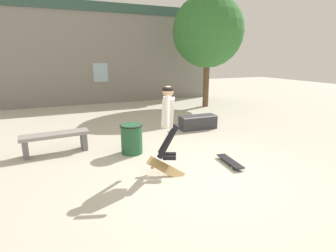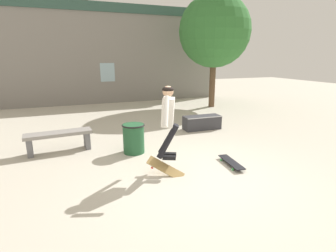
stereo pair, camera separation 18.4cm
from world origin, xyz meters
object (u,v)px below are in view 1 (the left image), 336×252
Objects in this scene: skateboard_flipping at (166,168)px; skate_ledge at (198,122)px; park_bench at (55,139)px; skateboard_resting at (230,161)px; skater at (168,116)px; tree_right at (208,32)px; trash_bin at (132,138)px.

skate_ledge is at bearing 86.86° from skateboard_flipping.
skateboard_resting is (3.48, -2.26, -0.29)m from park_bench.
skater reaches higher than skateboard_flipping.
park_bench is 1.11× the size of skater.
tree_right is 7.04× the size of skateboard_flipping.
tree_right is at bearing 43.52° from trash_bin.
skater is (0.35, -1.42, 0.81)m from trash_bin.
tree_right reaches higher than skateboard_flipping.
park_bench is at bearing 159.28° from skater.
skateboard_flipping is (-2.31, -2.76, -0.09)m from skate_ledge.
skateboard_flipping is (-4.66, -6.15, -3.23)m from tree_right.
skater is at bearing -50.97° from park_bench.
park_bench is at bearing 168.95° from skateboard_flipping.
park_bench is at bearing 62.98° from skateboard_resting.
skate_ledge is 1.40× the size of skateboard_resting.
skater is 1.83m from skateboard_resting.
skateboard_flipping is at bearing -52.54° from park_bench.
park_bench is 1.85m from trash_bin.
tree_right is 7.94m from skater.
skater reaches higher than skate_ledge.
skate_ledge is at bearing 2.98° from park_bench.
park_bench is 2.95m from skateboard_flipping.
skate_ledge is at bearing -124.70° from tree_right.
park_bench is 1.30× the size of skate_ledge.
tree_right is 7.71m from skateboard_resting.
skateboard_flipping is (-0.07, -0.04, -1.06)m from skater.
skater is 1.64× the size of skateboard_resting.
tree_right is 6.91× the size of trash_bin.
trash_bin reaches higher than park_bench.
skate_ledge reaches higher than skateboard_resting.
tree_right is 3.47× the size of skater.
skate_ledge is 3.66m from skater.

